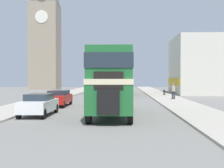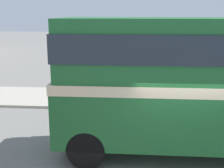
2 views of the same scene
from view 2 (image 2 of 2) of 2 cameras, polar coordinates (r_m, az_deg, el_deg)
ground_plane at (r=9.32m, az=12.03°, el=-14.59°), size 120.00×120.00×0.00m
sidewalk_right at (r=15.57m, az=9.02°, el=-2.83°), size 3.50×120.00×0.12m
double_decker_bus at (r=9.55m, az=19.61°, el=1.29°), size 2.51×9.83×4.11m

